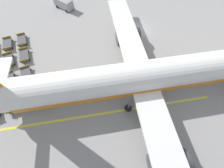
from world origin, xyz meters
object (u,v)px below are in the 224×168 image
(service_van, at_px, (63,3))
(baggage_dolly_row_mid_b_col_c, at_px, (9,80))
(baggage_dolly_row_mid_b_col_d, at_px, (11,103))
(baggage_dolly_row_far_col_a, at_px, (22,40))
(baggage_dolly_row_far_col_d, at_px, (31,96))
(baggage_dolly_row_far_col_c, at_px, (26,75))
(baggage_dolly_row_far_col_b, at_px, (24,55))
(baggage_dolly_row_mid_b_col_a, at_px, (7,44))
(airplane, at_px, (150,76))
(baggage_dolly_row_mid_b_col_b, at_px, (8,60))

(service_van, bearing_deg, baggage_dolly_row_mid_b_col_c, -26.48)
(baggage_dolly_row_mid_b_col_d, relative_size, baggage_dolly_row_far_col_a, 1.00)
(service_van, distance_m, baggage_dolly_row_far_col_d, 22.75)
(baggage_dolly_row_far_col_c, bearing_deg, baggage_dolly_row_mid_b_col_d, -19.28)
(baggage_dolly_row_far_col_a, xyz_separation_m, baggage_dolly_row_far_col_d, (12.44, 2.57, 0.00))
(service_van, height_order, baggage_dolly_row_far_col_a, service_van)
(baggage_dolly_row_far_col_b, bearing_deg, baggage_dolly_row_far_col_c, 9.85)
(baggage_dolly_row_mid_b_col_d, bearing_deg, baggage_dolly_row_far_col_b, 174.57)
(service_van, bearing_deg, baggage_dolly_row_far_col_c, -20.52)
(baggage_dolly_row_mid_b_col_a, distance_m, baggage_dolly_row_mid_b_col_d, 12.76)
(airplane, bearing_deg, baggage_dolly_row_far_col_c, -108.66)
(airplane, relative_size, service_van, 9.68)
(airplane, xyz_separation_m, baggage_dolly_row_mid_b_col_b, (-9.86, -21.33, -2.94))
(airplane, bearing_deg, baggage_dolly_row_mid_b_col_a, -122.35)
(baggage_dolly_row_mid_b_col_c, height_order, baggage_dolly_row_far_col_c, same)
(service_van, xyz_separation_m, baggage_dolly_row_mid_b_col_b, (14.20, -10.02, -0.66))
(airplane, distance_m, baggage_dolly_row_far_col_d, 17.42)
(baggage_dolly_row_far_col_a, xyz_separation_m, baggage_dolly_row_far_col_b, (4.05, 0.84, 0.00))
(baggage_dolly_row_far_col_b, bearing_deg, baggage_dolly_row_mid_b_col_c, -19.57)
(baggage_dolly_row_far_col_d, bearing_deg, airplane, 83.13)
(baggage_dolly_row_far_col_c, relative_size, baggage_dolly_row_far_col_d, 1.00)
(baggage_dolly_row_far_col_a, bearing_deg, baggage_dolly_row_mid_b_col_b, -20.22)
(baggage_dolly_row_mid_b_col_a, relative_size, baggage_dolly_row_mid_b_col_d, 1.00)
(baggage_dolly_row_mid_b_col_b, bearing_deg, baggage_dolly_row_mid_b_col_c, 10.60)
(baggage_dolly_row_mid_b_col_a, xyz_separation_m, baggage_dolly_row_mid_b_col_d, (12.51, 2.50, 0.00))
(baggage_dolly_row_mid_b_col_d, height_order, baggage_dolly_row_far_col_d, same)
(baggage_dolly_row_far_col_a, bearing_deg, baggage_dolly_row_far_col_b, 11.65)
(baggage_dolly_row_mid_b_col_a, distance_m, baggage_dolly_row_mid_b_col_b, 4.24)
(baggage_dolly_row_mid_b_col_b, height_order, baggage_dolly_row_far_col_b, same)
(baggage_dolly_row_far_col_b, bearing_deg, baggage_dolly_row_far_col_d, 11.70)
(baggage_dolly_row_mid_b_col_b, relative_size, baggage_dolly_row_far_col_d, 1.00)
(baggage_dolly_row_mid_b_col_d, bearing_deg, baggage_dolly_row_far_col_a, 179.94)
(airplane, distance_m, baggage_dolly_row_far_col_c, 19.26)
(baggage_dolly_row_mid_b_col_b, height_order, baggage_dolly_row_far_col_d, same)
(baggage_dolly_row_far_col_a, bearing_deg, baggage_dolly_row_mid_b_col_c, -5.75)
(baggage_dolly_row_far_col_a, distance_m, baggage_dolly_row_far_col_d, 12.70)
(baggage_dolly_row_mid_b_col_a, bearing_deg, baggage_dolly_row_far_col_d, 23.01)
(service_van, height_order, baggage_dolly_row_far_col_c, service_van)
(service_van, relative_size, baggage_dolly_row_far_col_b, 1.21)
(baggage_dolly_row_far_col_b, bearing_deg, service_van, 151.22)
(airplane, height_order, baggage_dolly_row_mid_b_col_a, airplane)
(baggage_dolly_row_mid_b_col_a, height_order, baggage_dolly_row_mid_b_col_b, same)
(baggage_dolly_row_far_col_a, relative_size, baggage_dolly_row_far_col_c, 1.00)
(baggage_dolly_row_mid_b_col_a, xyz_separation_m, baggage_dolly_row_far_col_b, (3.58, 3.34, 0.00))
(baggage_dolly_row_far_col_b, relative_size, baggage_dolly_row_far_col_c, 1.00)
(baggage_dolly_row_far_col_c, bearing_deg, airplane, 71.34)
(baggage_dolly_row_far_col_c, bearing_deg, baggage_dolly_row_mid_b_col_c, -77.87)
(airplane, xyz_separation_m, baggage_dolly_row_far_col_b, (-10.44, -18.79, -2.94))
(airplane, xyz_separation_m, service_van, (-24.06, -11.31, -2.28))
(service_van, relative_size, baggage_dolly_row_mid_b_col_c, 1.21)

